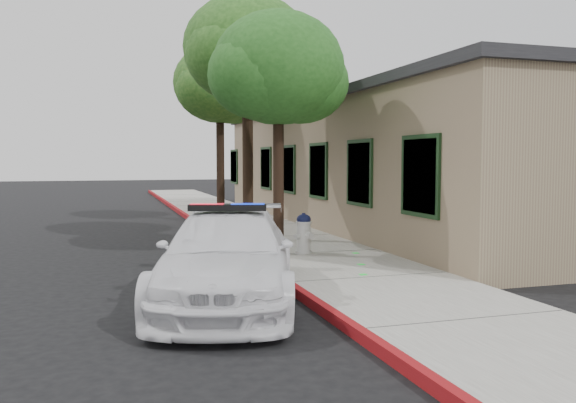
% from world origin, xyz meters
% --- Properties ---
extents(ground, '(120.00, 120.00, 0.00)m').
position_xyz_m(ground, '(0.00, 0.00, 0.00)').
color(ground, black).
rests_on(ground, ground).
extents(sidewalk, '(3.20, 60.00, 0.15)m').
position_xyz_m(sidewalk, '(1.60, 3.00, 0.07)').
color(sidewalk, gray).
rests_on(sidewalk, ground).
extents(red_curb, '(0.14, 60.00, 0.16)m').
position_xyz_m(red_curb, '(0.06, 3.00, 0.08)').
color(red_curb, maroon).
rests_on(red_curb, ground).
extents(clapboard_building, '(7.30, 20.89, 4.24)m').
position_xyz_m(clapboard_building, '(6.69, 9.00, 2.13)').
color(clapboard_building, '#8A7E5A').
rests_on(clapboard_building, ground).
extents(police_car, '(3.38, 5.42, 1.59)m').
position_xyz_m(police_car, '(-1.13, -0.55, 0.74)').
color(police_car, white).
rests_on(police_car, ground).
extents(fire_hydrant, '(0.52, 0.46, 0.92)m').
position_xyz_m(fire_hydrant, '(1.33, 2.94, 0.61)').
color(fire_hydrant, silver).
rests_on(fire_hydrant, sidewalk).
extents(street_tree_near, '(3.24, 2.96, 5.41)m').
position_xyz_m(street_tree_near, '(0.77, 3.03, 4.19)').
color(street_tree_near, black).
rests_on(street_tree_near, sidewalk).
extents(street_tree_mid, '(3.41, 3.49, 6.48)m').
position_xyz_m(street_tree_mid, '(0.70, 5.76, 5.03)').
color(street_tree_mid, black).
rests_on(street_tree_mid, sidewalk).
extents(street_tree_far, '(3.43, 3.33, 6.23)m').
position_xyz_m(street_tree_far, '(1.06, 11.22, 4.83)').
color(street_tree_far, black).
rests_on(street_tree_far, sidewalk).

